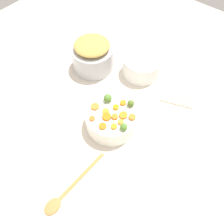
# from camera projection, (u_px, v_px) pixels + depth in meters

# --- Properties ---
(tabletop) EXTENTS (2.40, 2.40, 0.02)m
(tabletop) POSITION_uv_depth(u_px,v_px,m) (112.00, 124.00, 1.05)
(tabletop) COLOR silver
(tabletop) RESTS_ON ground
(serving_bowl_carrots) EXTENTS (0.23, 0.23, 0.10)m
(serving_bowl_carrots) POSITION_uv_depth(u_px,v_px,m) (112.00, 119.00, 1.00)
(serving_bowl_carrots) COLOR white
(serving_bowl_carrots) RESTS_ON tabletop
(metal_pot) EXTENTS (0.22, 0.22, 0.13)m
(metal_pot) POSITION_uv_depth(u_px,v_px,m) (93.00, 58.00, 1.20)
(metal_pot) COLOR #B2B4B9
(metal_pot) RESTS_ON tabletop
(stuffing_mound) EXTENTS (0.19, 0.19, 0.04)m
(stuffing_mound) POSITION_uv_depth(u_px,v_px,m) (92.00, 45.00, 1.13)
(stuffing_mound) COLOR tan
(stuffing_mound) RESTS_ON metal_pot
(carrot_slice_0) EXTENTS (0.04, 0.04, 0.01)m
(carrot_slice_0) POSITION_uv_depth(u_px,v_px,m) (121.00, 122.00, 0.93)
(carrot_slice_0) COLOR orange
(carrot_slice_0) RESTS_ON serving_bowl_carrots
(carrot_slice_1) EXTENTS (0.03, 0.03, 0.01)m
(carrot_slice_1) POSITION_uv_depth(u_px,v_px,m) (132.00, 117.00, 0.94)
(carrot_slice_1) COLOR orange
(carrot_slice_1) RESTS_ON serving_bowl_carrots
(carrot_slice_2) EXTENTS (0.04, 0.04, 0.01)m
(carrot_slice_2) POSITION_uv_depth(u_px,v_px,m) (114.00, 126.00, 0.92)
(carrot_slice_2) COLOR orange
(carrot_slice_2) RESTS_ON serving_bowl_carrots
(carrot_slice_3) EXTENTS (0.05, 0.05, 0.01)m
(carrot_slice_3) POSITION_uv_depth(u_px,v_px,m) (107.00, 117.00, 0.94)
(carrot_slice_3) COLOR orange
(carrot_slice_3) RESTS_ON serving_bowl_carrots
(carrot_slice_4) EXTENTS (0.05, 0.05, 0.01)m
(carrot_slice_4) POSITION_uv_depth(u_px,v_px,m) (123.00, 115.00, 0.95)
(carrot_slice_4) COLOR orange
(carrot_slice_4) RESTS_ON serving_bowl_carrots
(carrot_slice_5) EXTENTS (0.03, 0.03, 0.01)m
(carrot_slice_5) POSITION_uv_depth(u_px,v_px,m) (115.00, 117.00, 0.94)
(carrot_slice_5) COLOR orange
(carrot_slice_5) RESTS_ON serving_bowl_carrots
(carrot_slice_6) EXTENTS (0.04, 0.04, 0.01)m
(carrot_slice_6) POSITION_uv_depth(u_px,v_px,m) (103.00, 126.00, 0.92)
(carrot_slice_6) COLOR orange
(carrot_slice_6) RESTS_ON serving_bowl_carrots
(carrot_slice_7) EXTENTS (0.03, 0.03, 0.01)m
(carrot_slice_7) POSITION_uv_depth(u_px,v_px,m) (92.00, 118.00, 0.94)
(carrot_slice_7) COLOR orange
(carrot_slice_7) RESTS_ON serving_bowl_carrots
(carrot_slice_8) EXTENTS (0.04, 0.04, 0.01)m
(carrot_slice_8) POSITION_uv_depth(u_px,v_px,m) (116.00, 107.00, 0.97)
(carrot_slice_8) COLOR orange
(carrot_slice_8) RESTS_ON serving_bowl_carrots
(carrot_slice_9) EXTENTS (0.04, 0.04, 0.01)m
(carrot_slice_9) POSITION_uv_depth(u_px,v_px,m) (106.00, 111.00, 0.96)
(carrot_slice_9) COLOR orange
(carrot_slice_9) RESTS_ON serving_bowl_carrots
(carrot_slice_10) EXTENTS (0.04, 0.04, 0.01)m
(carrot_slice_10) POSITION_uv_depth(u_px,v_px,m) (95.00, 107.00, 0.97)
(carrot_slice_10) COLOR orange
(carrot_slice_10) RESTS_ON serving_bowl_carrots
(carrot_slice_11) EXTENTS (0.04, 0.04, 0.01)m
(carrot_slice_11) POSITION_uv_depth(u_px,v_px,m) (123.00, 103.00, 0.98)
(carrot_slice_11) COLOR orange
(carrot_slice_11) RESTS_ON serving_bowl_carrots
(brussels_sprout_0) EXTENTS (0.03, 0.03, 0.03)m
(brussels_sprout_0) POSITION_uv_depth(u_px,v_px,m) (124.00, 127.00, 0.90)
(brussels_sprout_0) COLOR #51822F
(brussels_sprout_0) RESTS_ON serving_bowl_carrots
(brussels_sprout_1) EXTENTS (0.03, 0.03, 0.03)m
(brussels_sprout_1) POSITION_uv_depth(u_px,v_px,m) (131.00, 103.00, 0.97)
(brussels_sprout_1) COLOR #527028
(brussels_sprout_1) RESTS_ON serving_bowl_carrots
(brussels_sprout_2) EXTENTS (0.04, 0.04, 0.04)m
(brussels_sprout_2) POSITION_uv_depth(u_px,v_px,m) (108.00, 98.00, 0.98)
(brussels_sprout_2) COLOR #538430
(brussels_sprout_2) RESTS_ON serving_bowl_carrots
(wooden_spoon) EXTENTS (0.05, 0.32, 0.01)m
(wooden_spoon) POSITION_uv_depth(u_px,v_px,m) (64.00, 194.00, 0.86)
(wooden_spoon) COLOR #BA7F41
(wooden_spoon) RESTS_ON tabletop
(casserole_dish) EXTENTS (0.20, 0.20, 0.10)m
(casserole_dish) POSITION_uv_depth(u_px,v_px,m) (141.00, 66.00, 1.18)
(casserole_dish) COLOR white
(casserole_dish) RESTS_ON tabletop
(dish_towel) EXTENTS (0.20, 0.16, 0.01)m
(dish_towel) POSITION_uv_depth(u_px,v_px,m) (177.00, 97.00, 1.13)
(dish_towel) COLOR #C9B095
(dish_towel) RESTS_ON tabletop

